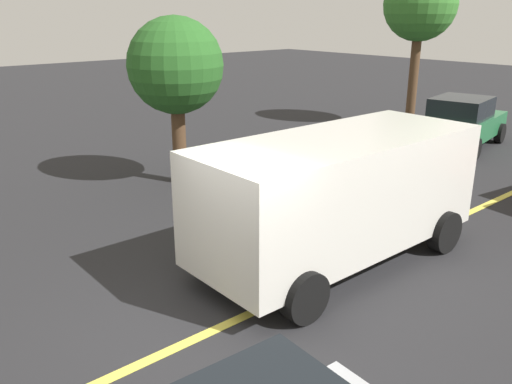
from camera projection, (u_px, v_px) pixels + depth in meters
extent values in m
plane|color=#262628|center=(212.00, 332.00, 7.18)|extent=(80.00, 80.00, 0.00)
cube|color=#E0D14C|center=(354.00, 266.00, 9.02)|extent=(28.00, 0.16, 0.01)
cube|color=silver|center=(339.00, 190.00, 8.81)|extent=(5.21, 2.03, 1.82)
cube|color=black|center=(413.00, 147.00, 9.96)|extent=(0.17, 1.84, 0.80)
cylinder|color=black|center=(357.00, 202.00, 10.91)|extent=(0.76, 0.26, 0.76)
cylinder|color=black|center=(444.00, 232.00, 9.47)|extent=(0.76, 0.26, 0.76)
cylinder|color=black|center=(219.00, 250.00, 8.75)|extent=(0.76, 0.26, 0.76)
cylinder|color=black|center=(305.00, 297.00, 7.31)|extent=(0.76, 0.26, 0.76)
cube|color=#236B3D|center=(461.00, 127.00, 16.79)|extent=(4.17, 2.47, 0.63)
cube|color=black|center=(461.00, 108.00, 16.44)|extent=(2.14, 1.87, 0.63)
cylinder|color=black|center=(447.00, 126.00, 18.39)|extent=(0.67, 0.34, 0.64)
cylinder|color=black|center=(500.00, 133.00, 17.36)|extent=(0.67, 0.34, 0.64)
cylinder|color=black|center=(417.00, 140.00, 16.42)|extent=(0.67, 0.34, 0.64)
cylinder|color=black|center=(475.00, 149.00, 15.39)|extent=(0.67, 0.34, 0.64)
cylinder|color=#513823|center=(413.00, 77.00, 19.50)|extent=(0.34, 0.34, 3.65)
sphere|color=#387A2D|center=(420.00, 4.00, 18.68)|extent=(2.60, 2.60, 2.60)
cylinder|color=#513823|center=(179.00, 138.00, 13.10)|extent=(0.34, 0.34, 2.27)
sphere|color=#286023|center=(176.00, 65.00, 12.52)|extent=(2.30, 2.30, 2.30)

